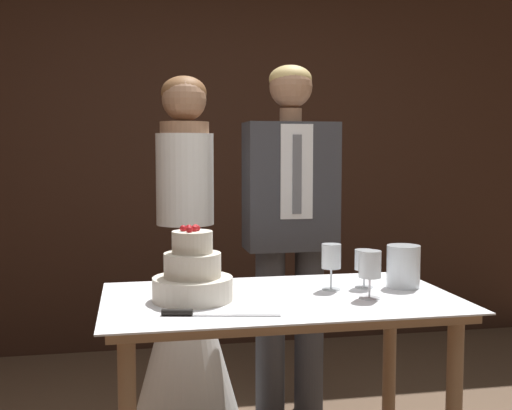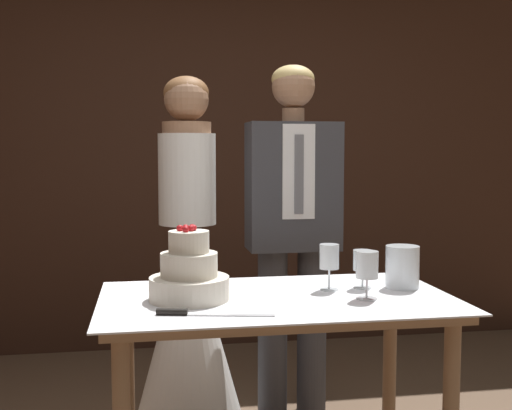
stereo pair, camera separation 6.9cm
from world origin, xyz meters
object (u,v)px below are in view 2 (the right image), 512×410
Objects in this scene: cake_knife at (192,313)px; hurricane_candle at (402,268)px; cake_table at (277,327)px; wine_glass_near at (329,258)px; groom at (293,217)px; bride at (188,295)px; wine_glass_middle at (367,267)px; tiered_cake at (189,275)px; wine_glass_far at (363,262)px.

hurricane_candle is at bearing 30.59° from cake_knife.
cake_table is at bearing -172.49° from hurricane_candle.
groom is at bearing 86.75° from wine_glass_near.
cake_table is 0.94m from bride.
wine_glass_middle is at bearing -16.30° from cake_table.
bride is 0.65m from groom.
bride reaches higher than tiered_cake.
tiered_cake is at bearing -173.01° from wine_glass_far.
wine_glass_far is (0.14, 0.01, -0.02)m from wine_glass_near.
hurricane_candle is at bearing -47.27° from bride.
hurricane_candle is at bearing -2.00° from wine_glass_near.
cake_knife is at bearing -92.92° from bride.
cake_knife is 2.31× the size of hurricane_candle.
hurricane_candle is (0.82, 0.06, -0.01)m from tiered_cake.
bride is (-0.48, 0.82, -0.31)m from wine_glass_near.
hurricane_candle is 0.09× the size of groom.
tiered_cake is 0.82m from hurricane_candle.
hurricane_candle is (0.15, -0.02, -0.02)m from wine_glass_far.
cake_table is 3.36× the size of cake_knife.
wine_glass_middle is (0.62, -0.09, 0.02)m from tiered_cake.
cake_table is 0.99m from groom.
wine_glass_middle reaches higher than cake_table.
tiered_cake reaches higher than cake_knife.
tiered_cake is at bearing -93.25° from bride.
groom is at bearing 73.62° from cake_table.
tiered_cake is 0.16× the size of groom.
groom reaches higher than wine_glass_middle.
tiered_cake is 1.74× the size of hurricane_candle.
cake_knife is 1.27m from groom.
wine_glass_near is (0.53, 0.07, 0.03)m from tiered_cake.
hurricane_candle is at bearing -7.25° from wine_glass_far.
wine_glass_far is 0.16m from hurricane_candle.
groom reaches higher than tiered_cake.
cake_table is 7.78× the size of hurricane_candle.
bride is (0.05, 0.90, -0.28)m from tiered_cake.
bride is at bearing 120.03° from wine_glass_middle.
tiered_cake reaches higher than wine_glass_near.
cake_knife is 2.55× the size of wine_glass_far.
wine_glass_far is at bearing 6.99° from tiered_cake.
wine_glass_far is 0.08× the size of groom.
groom is (-0.24, 0.83, 0.11)m from hurricane_candle.
cake_knife is at bearing -91.57° from tiered_cake.
tiered_cake is 0.17× the size of bride.
tiered_cake is 0.67m from wine_glass_far.
cake_knife is at bearing -117.80° from groom.
hurricane_candle is 0.10× the size of bride.
tiered_cake is 0.54m from wine_glass_near.
cake_knife is 0.22× the size of bride.
hurricane_candle is at bearing 4.37° from tiered_cake.
groom is (0.59, 1.11, 0.18)m from cake_knife.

